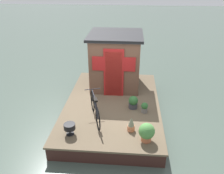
# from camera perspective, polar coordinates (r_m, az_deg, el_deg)

# --- Properties ---
(ground_plane) EXTENTS (60.00, 60.00, 0.00)m
(ground_plane) POSITION_cam_1_polar(r_m,az_deg,el_deg) (8.62, 0.11, -6.50)
(ground_plane) COLOR #47564C
(houseboat_deck) EXTENTS (5.11, 3.27, 0.49)m
(houseboat_deck) POSITION_cam_1_polar(r_m,az_deg,el_deg) (8.49, 0.11, -5.11)
(houseboat_deck) COLOR brown
(houseboat_deck) RESTS_ON ground_plane
(houseboat_cabin) EXTENTS (2.05, 2.02, 2.10)m
(houseboat_cabin) POSITION_cam_1_polar(r_m,az_deg,el_deg) (9.22, 0.87, 6.53)
(houseboat_cabin) COLOR brown
(houseboat_cabin) RESTS_ON houseboat_deck
(bicycle) EXTENTS (1.69, 0.66, 0.84)m
(bicycle) POSITION_cam_1_polar(r_m,az_deg,el_deg) (7.29, -4.15, -5.17)
(bicycle) COLOR black
(bicycle) RESTS_ON houseboat_deck
(potted_plant_fern) EXTENTS (0.22, 0.22, 0.35)m
(potted_plant_fern) POSITION_cam_1_polar(r_m,az_deg,el_deg) (7.79, 7.87, -4.93)
(potted_plant_fern) COLOR slate
(potted_plant_fern) RESTS_ON houseboat_deck
(potted_plant_basil) EXTENTS (0.22, 0.22, 0.43)m
(potted_plant_basil) POSITION_cam_1_polar(r_m,az_deg,el_deg) (6.89, 4.67, -9.06)
(potted_plant_basil) COLOR #C6754C
(potted_plant_basil) RESTS_ON houseboat_deck
(potted_plant_thyme) EXTENTS (0.44, 0.44, 0.54)m
(potted_plant_thyme) POSITION_cam_1_polar(r_m,az_deg,el_deg) (6.52, 8.40, -10.75)
(potted_plant_thyme) COLOR #B2603D
(potted_plant_thyme) RESTS_ON houseboat_deck
(potted_plant_mint) EXTENTS (0.32, 0.32, 0.44)m
(potted_plant_mint) POSITION_cam_1_polar(r_m,az_deg,el_deg) (7.96, 5.16, -3.69)
(potted_plant_mint) COLOR #38383D
(potted_plant_mint) RESTS_ON houseboat_deck
(charcoal_grill) EXTENTS (0.33, 0.33, 0.35)m
(charcoal_grill) POSITION_cam_1_polar(r_m,az_deg,el_deg) (6.81, -10.26, -9.52)
(charcoal_grill) COLOR black
(charcoal_grill) RESTS_ON houseboat_deck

